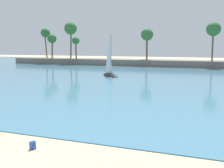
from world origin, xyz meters
The scene contains 4 objects.
sea centered at (0.00, 57.29, 0.03)m, with size 220.00×99.91×0.06m, color teal.
palm_headland centered at (0.84, 67.23, 3.21)m, with size 98.38×6.09×12.87m.
backpack_near_kite centered at (0.30, 5.57, 0.21)m, with size 0.32×0.34×0.44m.
sailboat_near_shore centered at (-7.88, 40.34, 0.79)m, with size 5.07×5.21×8.11m.
Camera 1 is at (9.11, -6.10, 5.63)m, focal length 42.51 mm.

